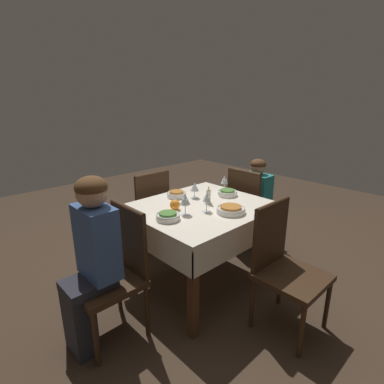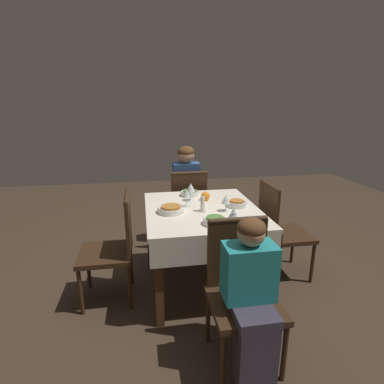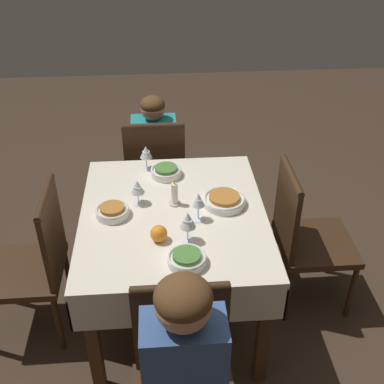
{
  "view_description": "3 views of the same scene",
  "coord_description": "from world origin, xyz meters",
  "px_view_note": "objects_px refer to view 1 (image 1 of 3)",
  "views": [
    {
      "loc": [
        -1.65,
        -1.64,
        1.59
      ],
      "look_at": [
        -0.01,
        0.09,
        0.84
      ],
      "focal_mm": 28.0,
      "sensor_mm": 36.0,
      "label": 1
    },
    {
      "loc": [
        2.38,
        -0.49,
        1.59
      ],
      "look_at": [
        0.02,
        -0.09,
        0.89
      ],
      "focal_mm": 28.0,
      "sensor_mm": 36.0,
      "label": 2
    },
    {
      "loc": [
        -2.0,
        0.05,
        2.22
      ],
      "look_at": [
        0.02,
        -0.1,
        0.85
      ],
      "focal_mm": 45.0,
      "sensor_mm": 36.0,
      "label": 3
    }
  ],
  "objects_px": {
    "chair_north": "(147,211)",
    "bowl_west": "(168,216)",
    "chair_south": "(284,263)",
    "wine_glass_north": "(195,187)",
    "wine_glass_east": "(224,180)",
    "person_adult_denim": "(91,255)",
    "orange_fruit": "(175,205)",
    "person_child_teal": "(259,199)",
    "chair_west": "(115,268)",
    "bowl_north": "(177,194)",
    "bowl_south": "(231,209)",
    "dining_table": "(201,217)",
    "wine_glass_south": "(207,198)",
    "chair_east": "(249,207)",
    "wine_glass_west": "(185,200)",
    "candle_centerpiece": "(208,197)",
    "bowl_east": "(227,193)"
  },
  "relations": [
    {
      "from": "chair_north",
      "to": "bowl_west",
      "type": "xyz_separation_m",
      "value": [
        -0.35,
        -0.79,
        0.27
      ]
    },
    {
      "from": "chair_south",
      "to": "wine_glass_north",
      "type": "relative_size",
      "value": 6.47
    },
    {
      "from": "chair_south",
      "to": "wine_glass_east",
      "type": "distance_m",
      "value": 1.02
    },
    {
      "from": "person_adult_denim",
      "to": "wine_glass_north",
      "type": "height_order",
      "value": "person_adult_denim"
    },
    {
      "from": "orange_fruit",
      "to": "person_child_teal",
      "type": "bearing_deg",
      "value": 0.69
    },
    {
      "from": "wine_glass_east",
      "to": "wine_glass_north",
      "type": "xyz_separation_m",
      "value": [
        -0.35,
        0.04,
        -0.01
      ]
    },
    {
      "from": "chair_west",
      "to": "bowl_north",
      "type": "relative_size",
      "value": 5.27
    },
    {
      "from": "bowl_south",
      "to": "wine_glass_north",
      "type": "relative_size",
      "value": 1.6
    },
    {
      "from": "wine_glass_north",
      "to": "dining_table",
      "type": "bearing_deg",
      "value": -118.97
    },
    {
      "from": "chair_south",
      "to": "bowl_south",
      "type": "bearing_deg",
      "value": 92.28
    },
    {
      "from": "dining_table",
      "to": "wine_glass_south",
      "type": "xyz_separation_m",
      "value": [
        -0.06,
        -0.12,
        0.21
      ]
    },
    {
      "from": "bowl_west",
      "to": "chair_west",
      "type": "bearing_deg",
      "value": 174.07
    },
    {
      "from": "bowl_west",
      "to": "chair_north",
      "type": "bearing_deg",
      "value": 66.04
    },
    {
      "from": "chair_south",
      "to": "wine_glass_east",
      "type": "xyz_separation_m",
      "value": [
        0.38,
        0.88,
        0.35
      ]
    },
    {
      "from": "chair_west",
      "to": "wine_glass_north",
      "type": "relative_size",
      "value": 6.47
    },
    {
      "from": "chair_east",
      "to": "wine_glass_north",
      "type": "bearing_deg",
      "value": 82.91
    },
    {
      "from": "chair_north",
      "to": "person_adult_denim",
      "type": "distance_m",
      "value": 1.21
    },
    {
      "from": "wine_glass_west",
      "to": "person_child_teal",
      "type": "bearing_deg",
      "value": 7.11
    },
    {
      "from": "chair_west",
      "to": "wine_glass_west",
      "type": "relative_size",
      "value": 5.44
    },
    {
      "from": "wine_glass_north",
      "to": "orange_fruit",
      "type": "relative_size",
      "value": 1.71
    },
    {
      "from": "bowl_north",
      "to": "person_child_teal",
      "type": "bearing_deg",
      "value": -12.55
    },
    {
      "from": "wine_glass_east",
      "to": "bowl_north",
      "type": "relative_size",
      "value": 0.87
    },
    {
      "from": "dining_table",
      "to": "chair_south",
      "type": "relative_size",
      "value": 1.21
    },
    {
      "from": "chair_east",
      "to": "person_adult_denim",
      "type": "relative_size",
      "value": 0.79
    },
    {
      "from": "dining_table",
      "to": "wine_glass_north",
      "type": "height_order",
      "value": "wine_glass_north"
    },
    {
      "from": "chair_west",
      "to": "person_child_teal",
      "type": "bearing_deg",
      "value": 92.94
    },
    {
      "from": "dining_table",
      "to": "candle_centerpiece",
      "type": "bearing_deg",
      "value": -8.66
    },
    {
      "from": "chair_west",
      "to": "bowl_south",
      "type": "bearing_deg",
      "value": 72.64
    },
    {
      "from": "person_adult_denim",
      "to": "wine_glass_west",
      "type": "xyz_separation_m",
      "value": [
        0.74,
        -0.06,
        0.2
      ]
    },
    {
      "from": "chair_west",
      "to": "orange_fruit",
      "type": "height_order",
      "value": "chair_west"
    },
    {
      "from": "person_child_teal",
      "to": "chair_west",
      "type": "bearing_deg",
      "value": 92.94
    },
    {
      "from": "bowl_west",
      "to": "candle_centerpiece",
      "type": "distance_m",
      "value": 0.47
    },
    {
      "from": "wine_glass_north",
      "to": "wine_glass_west",
      "type": "bearing_deg",
      "value": -143.88
    },
    {
      "from": "person_adult_denim",
      "to": "bowl_north",
      "type": "height_order",
      "value": "person_adult_denim"
    },
    {
      "from": "chair_south",
      "to": "wine_glass_south",
      "type": "xyz_separation_m",
      "value": [
        -0.14,
        0.62,
        0.36
      ]
    },
    {
      "from": "bowl_west",
      "to": "bowl_north",
      "type": "height_order",
      "value": "same"
    },
    {
      "from": "person_adult_denim",
      "to": "bowl_west",
      "type": "height_order",
      "value": "person_adult_denim"
    },
    {
      "from": "chair_south",
      "to": "orange_fruit",
      "type": "relative_size",
      "value": 11.05
    },
    {
      "from": "chair_east",
      "to": "bowl_west",
      "type": "bearing_deg",
      "value": 96.49
    },
    {
      "from": "wine_glass_east",
      "to": "wine_glass_north",
      "type": "height_order",
      "value": "wine_glass_east"
    },
    {
      "from": "wine_glass_east",
      "to": "bowl_south",
      "type": "height_order",
      "value": "wine_glass_east"
    },
    {
      "from": "chair_south",
      "to": "orange_fruit",
      "type": "distance_m",
      "value": 0.92
    },
    {
      "from": "chair_south",
      "to": "person_child_teal",
      "type": "xyz_separation_m",
      "value": [
        0.91,
        0.84,
        0.05
      ]
    },
    {
      "from": "person_child_teal",
      "to": "orange_fruit",
      "type": "xyz_separation_m",
      "value": [
        -1.2,
        -0.01,
        0.23
      ]
    },
    {
      "from": "chair_north",
      "to": "bowl_north",
      "type": "height_order",
      "value": "chair_north"
    },
    {
      "from": "chair_north",
      "to": "wine_glass_east",
      "type": "xyz_separation_m",
      "value": [
        0.49,
        -0.61,
        0.35
      ]
    },
    {
      "from": "person_child_teal",
      "to": "wine_glass_east",
      "type": "bearing_deg",
      "value": 85.14
    },
    {
      "from": "chair_south",
      "to": "wine_glass_west",
      "type": "relative_size",
      "value": 5.44
    },
    {
      "from": "person_child_teal",
      "to": "wine_glass_east",
      "type": "xyz_separation_m",
      "value": [
        -0.53,
        0.05,
        0.3
      ]
    },
    {
      "from": "bowl_east",
      "to": "bowl_north",
      "type": "bearing_deg",
      "value": 141.7
    }
  ]
}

